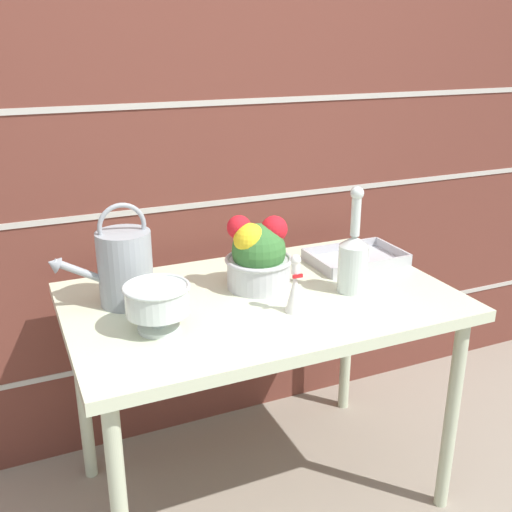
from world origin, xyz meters
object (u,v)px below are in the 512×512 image
(watering_can, at_px, (124,266))
(glass_decanter, at_px, (353,258))
(wire_tray, at_px, (356,259))
(crystal_pedestal_bowl, at_px, (157,301))
(flower_planter, at_px, (258,255))
(figurine_vase, at_px, (295,289))

(watering_can, distance_m, glass_decanter, 0.70)
(wire_tray, bearing_deg, glass_decanter, -125.49)
(watering_can, xyz_separation_m, wire_tray, (0.82, 0.02, -0.11))
(watering_can, relative_size, crystal_pedestal_bowl, 1.70)
(flower_planter, xyz_separation_m, figurine_vase, (0.02, -0.21, -0.03))
(glass_decanter, relative_size, wire_tray, 1.03)
(figurine_vase, height_order, wire_tray, figurine_vase)
(flower_planter, height_order, glass_decanter, glass_decanter)
(glass_decanter, bearing_deg, figurine_vase, -165.08)
(watering_can, relative_size, flower_planter, 1.31)
(watering_can, bearing_deg, wire_tray, 1.11)
(watering_can, height_order, wire_tray, watering_can)
(glass_decanter, bearing_deg, flower_planter, 149.61)
(crystal_pedestal_bowl, distance_m, figurine_vase, 0.40)
(figurine_vase, bearing_deg, flower_planter, 96.03)
(watering_can, relative_size, wire_tray, 0.95)
(figurine_vase, bearing_deg, wire_tray, 35.51)
(flower_planter, bearing_deg, glass_decanter, -30.39)
(wire_tray, bearing_deg, crystal_pedestal_bowl, -163.61)
(flower_planter, height_order, wire_tray, flower_planter)
(crystal_pedestal_bowl, bearing_deg, watering_can, 101.04)
(watering_can, bearing_deg, flower_planter, -6.45)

